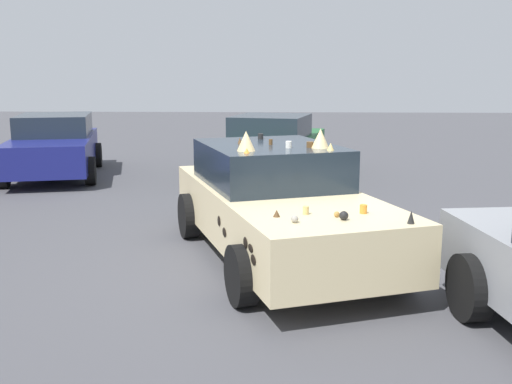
% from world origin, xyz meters
% --- Properties ---
extents(ground_plane, '(60.00, 60.00, 0.00)m').
position_xyz_m(ground_plane, '(0.00, 0.00, 0.00)').
color(ground_plane, '#47474C').
extents(art_car_decorated, '(4.88, 3.22, 1.72)m').
position_xyz_m(art_car_decorated, '(0.09, 0.03, 0.74)').
color(art_car_decorated, beige).
rests_on(art_car_decorated, ground).
extents(parked_sedan_behind_left, '(4.56, 2.73, 1.43)m').
position_xyz_m(parked_sedan_behind_left, '(6.35, 5.34, 0.73)').
color(parked_sedan_behind_left, navy).
rests_on(parked_sedan_behind_left, ground).
extents(parked_sedan_row_back_center, '(4.77, 2.68, 1.46)m').
position_xyz_m(parked_sedan_row_back_center, '(6.39, 0.15, 0.72)').
color(parked_sedan_row_back_center, '#1E602D').
rests_on(parked_sedan_row_back_center, ground).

